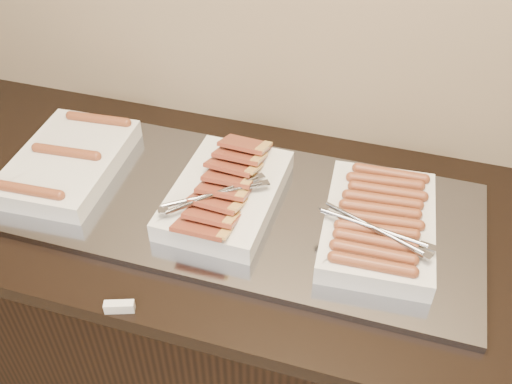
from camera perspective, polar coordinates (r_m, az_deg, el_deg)
counter at (r=1.75m, az=-2.74°, el=-12.28°), size 2.06×0.76×0.90m
warming_tray at (r=1.40m, az=-2.49°, el=-1.34°), size 1.20×0.50×0.02m
dish_left at (r=1.55m, az=-18.26°, el=2.97°), size 0.27×0.39×0.07m
dish_center at (r=1.37m, az=-3.08°, el=-0.01°), size 0.25×0.38×0.09m
dish_right at (r=1.32m, az=12.16°, el=-3.06°), size 0.28×0.38×0.08m
label_holder at (r=1.22m, az=-13.50°, el=-11.10°), size 0.06×0.04×0.02m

